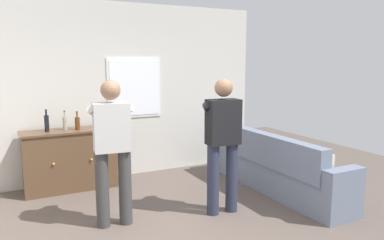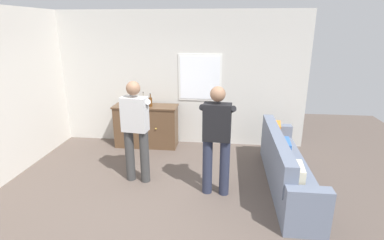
# 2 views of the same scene
# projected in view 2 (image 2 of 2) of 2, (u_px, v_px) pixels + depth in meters

# --- Properties ---
(ground) EXTENTS (10.40, 10.40, 0.00)m
(ground) POSITION_uv_depth(u_px,v_px,m) (155.00, 209.00, 4.24)
(ground) COLOR brown
(wall_back_with_window) EXTENTS (5.20, 0.15, 2.80)m
(wall_back_with_window) POSITION_uv_depth(u_px,v_px,m) (181.00, 79.00, 6.34)
(wall_back_with_window) COLOR beige
(wall_back_with_window) RESTS_ON ground
(couch) EXTENTS (0.57, 2.58, 0.87)m
(couch) POSITION_uv_depth(u_px,v_px,m) (285.00, 166.00, 4.77)
(couch) COLOR slate
(couch) RESTS_ON ground
(sideboard_cabinet) EXTENTS (1.34, 0.49, 0.89)m
(sideboard_cabinet) POSITION_uv_depth(u_px,v_px,m) (146.00, 126.00, 6.36)
(sideboard_cabinet) COLOR brown
(sideboard_cabinet) RESTS_ON ground
(bottle_wine_green) EXTENTS (0.06, 0.06, 0.32)m
(bottle_wine_green) POSITION_uv_depth(u_px,v_px,m) (131.00, 99.00, 6.22)
(bottle_wine_green) COLOR black
(bottle_wine_green) RESTS_ON sideboard_cabinet
(bottle_liquor_amber) EXTENTS (0.07, 0.07, 0.27)m
(bottle_liquor_amber) POSITION_uv_depth(u_px,v_px,m) (150.00, 102.00, 6.15)
(bottle_liquor_amber) COLOR #593314
(bottle_liquor_amber) RESTS_ON sideboard_cabinet
(bottle_spirits_clear) EXTENTS (0.06, 0.06, 0.28)m
(bottle_spirits_clear) POSITION_uv_depth(u_px,v_px,m) (144.00, 100.00, 6.23)
(bottle_spirits_clear) COLOR gray
(bottle_spirits_clear) RESTS_ON sideboard_cabinet
(person_standing_left) EXTENTS (0.55, 0.50, 1.68)m
(person_standing_left) POSITION_uv_depth(u_px,v_px,m) (136.00, 127.00, 4.77)
(person_standing_left) COLOR #383838
(person_standing_left) RESTS_ON ground
(person_standing_right) EXTENTS (0.56, 0.49, 1.68)m
(person_standing_right) POSITION_uv_depth(u_px,v_px,m) (217.00, 136.00, 4.39)
(person_standing_right) COLOR #282D42
(person_standing_right) RESTS_ON ground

